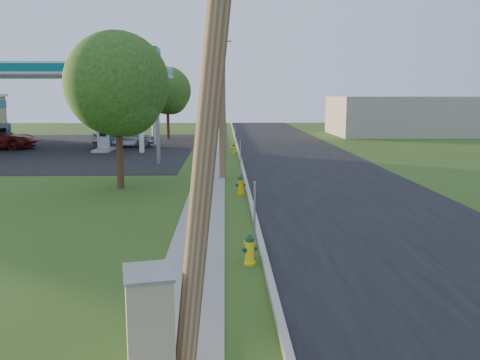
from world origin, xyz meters
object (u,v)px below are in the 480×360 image
at_px(fuel_pump_ne, 104,141).
at_px(fuel_pump_sw, 5,137).
at_px(utility_pole_mid, 222,77).
at_px(car_silver, 124,137).
at_px(price_pylon, 156,72).
at_px(hydrant_mid, 241,185).
at_px(utility_pole_far, 223,87).
at_px(utility_cabinet, 149,322).
at_px(fuel_pump_se, 115,137).
at_px(hydrant_near, 250,250).
at_px(hydrant_far, 234,149).
at_px(tree_verge, 119,88).
at_px(utility_pole_near, 215,40).
at_px(tree_lot, 168,92).

bearing_deg(fuel_pump_ne, fuel_pump_sw, 156.04).
height_order(utility_pole_mid, car_silver, utility_pole_mid).
bearing_deg(price_pylon, hydrant_mid, -64.74).
bearing_deg(price_pylon, utility_pole_far, 72.67).
bearing_deg(utility_cabinet, fuel_pump_se, 102.72).
relative_size(fuel_pump_sw, price_pylon, 0.47).
distance_m(fuel_pump_sw, hydrant_near, 35.46).
height_order(hydrant_far, utility_cabinet, utility_cabinet).
height_order(tree_verge, hydrant_far, tree_verge).
relative_size(utility_pole_near, hydrant_near, 12.64).
xyz_separation_m(hydrant_mid, car_silver, (-8.69, 20.17, 0.42)).
relative_size(utility_pole_far, fuel_pump_sw, 2.97).
bearing_deg(hydrant_far, utility_pole_far, 95.75).
distance_m(utility_pole_mid, price_pylon, 6.76).
xyz_separation_m(utility_pole_far, fuel_pump_ne, (-8.90, -5.00, -4.08)).
relative_size(fuel_pump_sw, utility_cabinet, 2.03).
height_order(tree_lot, hydrant_far, tree_lot).
xyz_separation_m(utility_pole_near, car_silver, (-7.93, 33.80, -3.98)).
xyz_separation_m(utility_pole_far, hydrant_far, (0.73, -7.27, -4.46)).
xyz_separation_m(utility_pole_far, tree_verge, (-4.44, -20.63, -0.39)).
distance_m(fuel_pump_ne, hydrant_mid, 19.88).
distance_m(fuel_pump_ne, car_silver, 2.96).
distance_m(hydrant_near, utility_cabinet, 5.15).
bearing_deg(hydrant_near, utility_pole_far, 91.31).
relative_size(fuel_pump_ne, tree_lot, 0.47).
distance_m(fuel_pump_ne, hydrant_near, 27.89).
xyz_separation_m(fuel_pump_ne, utility_cabinet, (7.90, -31.01, 0.07)).
xyz_separation_m(hydrant_mid, utility_cabinet, (-1.76, -13.64, 0.38)).
bearing_deg(utility_pole_near, utility_pole_far, 90.00).
bearing_deg(utility_cabinet, utility_pole_mid, 86.83).
bearing_deg(utility_pole_far, tree_verge, -102.16).
bearing_deg(fuel_pump_sw, tree_lot, 28.44).
height_order(fuel_pump_sw, hydrant_mid, fuel_pump_sw).
distance_m(fuel_pump_sw, hydrant_mid, 28.37).
height_order(utility_pole_near, tree_lot, utility_pole_near).
distance_m(fuel_pump_se, tree_verge, 20.47).
relative_size(price_pylon, tree_verge, 1.00).
relative_size(utility_pole_near, hydrant_mid, 11.38).
bearing_deg(fuel_pump_se, fuel_pump_ne, -90.00).
distance_m(utility_pole_near, fuel_pump_sw, 39.52).
bearing_deg(fuel_pump_se, tree_lot, 61.87).
bearing_deg(utility_pole_far, fuel_pump_ne, -150.67).
bearing_deg(fuel_pump_sw, hydrant_mid, -48.88).
bearing_deg(hydrant_far, hydrant_mid, -89.90).
relative_size(tree_verge, hydrant_far, 9.69).
bearing_deg(fuel_pump_sw, utility_cabinet, -64.23).
relative_size(hydrant_near, utility_cabinet, 0.48).
distance_m(fuel_pump_se, hydrant_far, 11.50).
bearing_deg(tree_lot, hydrant_far, -65.58).
height_order(utility_pole_near, utility_pole_far, utility_pole_far).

